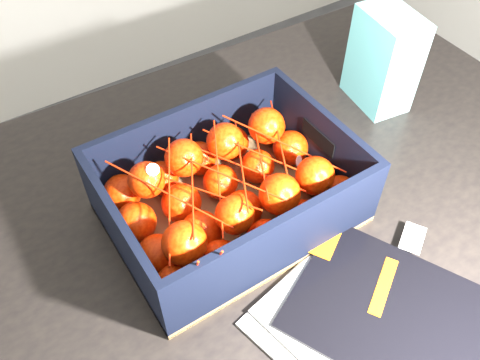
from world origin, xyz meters
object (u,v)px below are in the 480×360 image
magazine_stack (378,328)px  produce_crate (230,196)px  table (267,218)px  retail_carton (383,60)px

magazine_stack → produce_crate: produce_crate is taller
table → retail_carton: (0.31, 0.07, 0.19)m
table → retail_carton: retail_carton is taller
table → produce_crate: size_ratio=3.28×
table → retail_carton: bearing=13.0°
magazine_stack → retail_carton: size_ratio=1.97×
produce_crate → retail_carton: retail_carton is taller
magazine_stack → retail_carton: 0.52m
table → produce_crate: bearing=-168.9°
table → retail_carton: 0.37m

